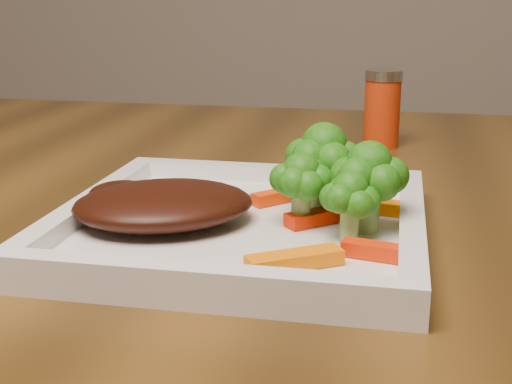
# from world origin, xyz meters

# --- Properties ---
(plate) EXTENTS (0.27, 0.27, 0.01)m
(plate) POSITION_xyz_m (0.03, -0.14, 0.76)
(plate) COLOR white
(plate) RESTS_ON dining_table
(steak) EXTENTS (0.17, 0.15, 0.03)m
(steak) POSITION_xyz_m (-0.03, -0.15, 0.78)
(steak) COLOR #351108
(steak) RESTS_ON plate
(broccoli_0) EXTENTS (0.07, 0.07, 0.07)m
(broccoli_0) POSITION_xyz_m (0.09, -0.10, 0.80)
(broccoli_0) COLOR #2A6811
(broccoli_0) RESTS_ON plate
(broccoli_1) EXTENTS (0.07, 0.07, 0.06)m
(broccoli_1) POSITION_xyz_m (0.13, -0.14, 0.79)
(broccoli_1) COLOR #287613
(broccoli_1) RESTS_ON plate
(broccoli_2) EXTENTS (0.06, 0.06, 0.06)m
(broccoli_2) POSITION_xyz_m (0.11, -0.16, 0.79)
(broccoli_2) COLOR #197513
(broccoli_2) RESTS_ON plate
(broccoli_3) EXTENTS (0.06, 0.06, 0.06)m
(broccoli_3) POSITION_xyz_m (0.08, -0.13, 0.79)
(broccoli_3) COLOR #316F12
(broccoli_3) RESTS_ON plate
(carrot_0) EXTENTS (0.06, 0.05, 0.01)m
(carrot_0) POSITION_xyz_m (0.08, -0.22, 0.77)
(carrot_0) COLOR orange
(carrot_0) RESTS_ON plate
(carrot_1) EXTENTS (0.05, 0.02, 0.01)m
(carrot_1) POSITION_xyz_m (0.14, -0.19, 0.77)
(carrot_1) COLOR red
(carrot_1) RESTS_ON plate
(carrot_3) EXTENTS (0.06, 0.02, 0.01)m
(carrot_3) POSITION_xyz_m (0.14, -0.09, 0.77)
(carrot_3) COLOR orange
(carrot_3) RESTS_ON plate
(carrot_4) EXTENTS (0.04, 0.04, 0.01)m
(carrot_4) POSITION_xyz_m (0.05, -0.08, 0.77)
(carrot_4) COLOR #FF3804
(carrot_4) RESTS_ON plate
(carrot_6) EXTENTS (0.06, 0.05, 0.01)m
(carrot_6) POSITION_xyz_m (0.09, -0.12, 0.77)
(carrot_6) COLOR red
(carrot_6) RESTS_ON plate
(spice_shaker) EXTENTS (0.05, 0.05, 0.09)m
(spice_shaker) POSITION_xyz_m (0.12, 0.21, 0.80)
(spice_shaker) COLOR #BF2F0A
(spice_shaker) RESTS_ON dining_table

